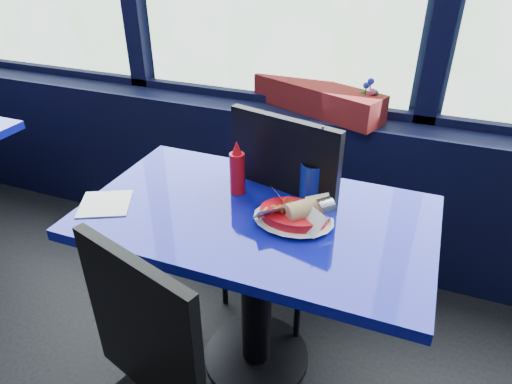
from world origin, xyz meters
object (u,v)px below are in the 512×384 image
Objects in this scene: near_table at (256,254)px; chair_near_back at (284,205)px; flower_vase at (367,110)px; soda_cup at (312,180)px; planter_box at (317,98)px; ketchup_bottle at (237,170)px; food_basket at (295,214)px.

chair_near_back is at bearing 89.74° from near_table.
flower_vase is 0.68m from soda_cup.
chair_near_back is 0.64m from planter_box.
soda_cup reaches higher than planter_box.
food_basket is at bearing -23.43° from ketchup_bottle.
food_basket is at bearing -57.35° from planter_box.
chair_near_back is 1.51× the size of planter_box.
chair_near_back reaches higher than ketchup_bottle.
flower_vase is at bearing -99.33° from chair_near_back.
near_table is at bearing 155.34° from food_basket.
near_table is 4.04× the size of food_basket.
chair_near_back reaches higher than flower_vase.
near_table is at bearing -66.18° from planter_box.
food_basket is at bearing -95.64° from flower_vase.
planter_box is (-0.03, 0.89, 0.30)m from near_table.
soda_cup is at bearing 65.16° from food_basket.
chair_near_back is 0.31m from soda_cup.
ketchup_bottle is at bearing 74.40° from chair_near_back.
near_table is 0.34m from soda_cup.
ketchup_bottle is (-0.12, 0.10, 0.27)m from near_table.
flower_vase reaches higher than planter_box.
food_basket is 1.00× the size of soda_cup.
food_basket is (0.14, -0.01, 0.21)m from near_table.
near_table is at bearing -105.04° from flower_vase.
ketchup_bottle reaches higher than food_basket.
near_table is at bearing -41.98° from ketchup_bottle.
near_table is 1.75× the size of planter_box.
soda_cup reaches higher than flower_vase.
flower_vase is (0.26, -0.06, -0.01)m from planter_box.
near_table is 1.16× the size of chair_near_back.
near_table is 0.26m from food_basket.
ketchup_bottle is at bearing 134.82° from food_basket.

